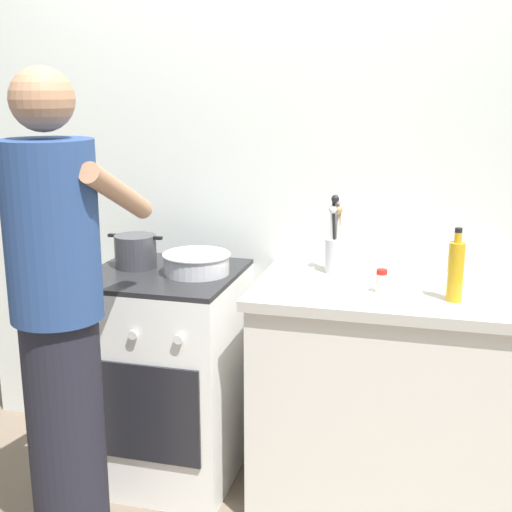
% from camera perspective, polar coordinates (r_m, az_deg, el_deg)
% --- Properties ---
extents(ground, '(6.00, 6.00, 0.00)m').
position_cam_1_polar(ground, '(2.95, -1.63, -19.73)').
color(ground, '#6B5B4C').
extents(back_wall, '(3.20, 0.10, 2.50)m').
position_cam_1_polar(back_wall, '(2.92, 4.79, 6.35)').
color(back_wall, silver).
rests_on(back_wall, ground).
extents(countertop, '(1.00, 0.60, 0.90)m').
position_cam_1_polar(countertop, '(2.77, 10.43, -11.57)').
color(countertop, silver).
rests_on(countertop, ground).
extents(stove_range, '(0.60, 0.62, 0.90)m').
position_cam_1_polar(stove_range, '(2.96, -7.49, -9.78)').
color(stove_range, white).
rests_on(stove_range, ground).
extents(pot, '(0.24, 0.17, 0.14)m').
position_cam_1_polar(pot, '(2.88, -10.05, 0.40)').
color(pot, '#38383D').
rests_on(pot, stove_range).
extents(mixing_bowl, '(0.28, 0.28, 0.09)m').
position_cam_1_polar(mixing_bowl, '(2.76, -5.00, -0.52)').
color(mixing_bowl, '#B7B7BC').
rests_on(mixing_bowl, stove_range).
extents(utensil_crock, '(0.10, 0.10, 0.32)m').
position_cam_1_polar(utensil_crock, '(2.77, 6.80, 0.58)').
color(utensil_crock, silver).
rests_on(utensil_crock, countertop).
extents(spice_bottle, '(0.04, 0.04, 0.09)m').
position_cam_1_polar(spice_bottle, '(2.54, 10.47, -2.10)').
color(spice_bottle, silver).
rests_on(spice_bottle, countertop).
extents(oil_bottle, '(0.06, 0.06, 0.26)m').
position_cam_1_polar(oil_bottle, '(2.48, 16.38, -1.16)').
color(oil_bottle, gold).
rests_on(oil_bottle, countertop).
extents(person, '(0.41, 0.50, 1.70)m').
position_cam_1_polar(person, '(2.35, -16.11, -5.84)').
color(person, black).
rests_on(person, ground).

